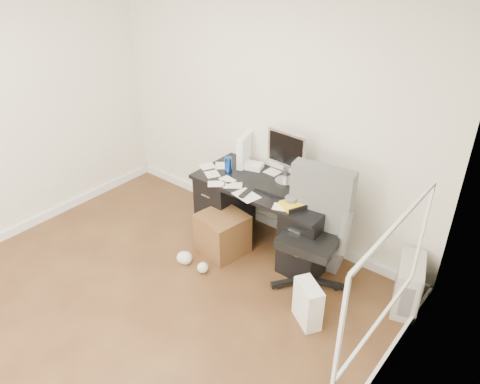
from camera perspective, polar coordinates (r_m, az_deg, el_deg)
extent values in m
plane|color=#422415|center=(4.41, -13.65, -14.74)|extent=(4.00, 4.00, 0.00)
cube|color=silver|center=(4.88, 2.99, 9.79)|extent=(4.00, 0.02, 2.70)
cube|color=silver|center=(2.51, 13.04, -13.63)|extent=(0.02, 4.00, 2.70)
cube|color=white|center=(5.46, 2.53, -3.13)|extent=(4.00, 0.03, 0.10)
cube|color=white|center=(5.80, -26.15, -4.43)|extent=(0.03, 4.00, 0.10)
cube|color=black|center=(4.73, 3.20, 0.75)|extent=(1.50, 0.70, 0.04)
cube|color=black|center=(5.21, -1.80, -0.96)|extent=(0.40, 0.60, 0.71)
cube|color=black|center=(4.68, 8.54, -5.35)|extent=(0.40, 0.60, 0.71)
cube|color=black|center=(5.10, 5.30, -0.51)|extent=(0.70, 0.03, 0.51)
cube|color=black|center=(4.58, 4.27, 0.08)|extent=(0.40, 0.17, 0.02)
sphere|color=#B9B9BE|center=(4.49, 8.19, -0.51)|extent=(0.08, 0.08, 0.07)
cylinder|color=#163B98|center=(4.89, -1.44, 3.31)|extent=(0.11, 0.11, 0.18)
cube|color=white|center=(5.02, 0.56, 5.11)|extent=(0.22, 0.33, 0.34)
cube|color=#99714A|center=(4.44, 10.83, 0.43)|extent=(0.12, 0.24, 0.27)
cube|color=yellow|center=(4.37, 6.65, -1.53)|extent=(0.27, 0.29, 0.04)
cube|color=#B7B2A6|center=(4.51, 19.82, -10.58)|extent=(0.35, 0.52, 0.48)
cube|color=white|center=(4.17, 8.27, -13.31)|extent=(0.37, 0.34, 0.41)
cube|color=#4D2D17|center=(4.91, -2.15, -5.06)|extent=(0.51, 0.51, 0.44)
cube|color=#5F5E63|center=(4.90, 10.19, -7.28)|extent=(0.41, 0.36, 0.21)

